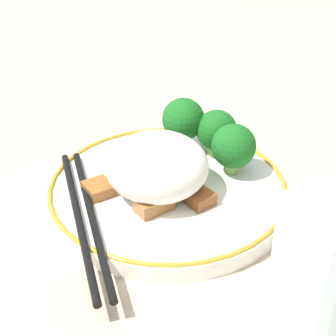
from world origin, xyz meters
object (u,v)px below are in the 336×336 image
plate (168,191)px  broccoli_back_right (183,120)px  broccoli_back_left (234,147)px  chopsticks (85,217)px  broccoli_back_center (217,131)px  drinking_glass (322,288)px

plate → broccoli_back_right: size_ratio=4.10×
broccoli_back_left → broccoli_back_right: 0.07m
broccoli_back_right → chopsticks: broccoli_back_right is taller
broccoli_back_center → chopsticks: (-0.10, 0.13, -0.02)m
broccoli_back_right → chopsticks: size_ratio=0.27×
broccoli_back_center → broccoli_back_right: (0.01, 0.03, 0.01)m
broccoli_back_right → drinking_glass: drinking_glass is taller
chopsticks → drinking_glass: drinking_glass is taller
plate → chopsticks: (-0.05, 0.07, 0.01)m
chopsticks → broccoli_back_right: bearing=-38.8°
chopsticks → drinking_glass: size_ratio=1.74×
broccoli_back_center → broccoli_back_left: bearing=-163.1°
broccoli_back_left → broccoli_back_right: broccoli_back_right is taller
broccoli_back_left → drinking_glass: size_ratio=0.42×
broccoli_back_left → broccoli_back_center: size_ratio=1.07×
broccoli_back_center → plate: bearing=137.1°
broccoli_back_center → chopsticks: size_ratio=0.23×
chopsticks → broccoli_back_left: bearing=-63.8°
broccoli_back_center → broccoli_back_right: 0.04m
plate → broccoli_back_left: 0.08m
broccoli_back_center → chopsticks: 0.17m
broccoli_back_left → chopsticks: size_ratio=0.24×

